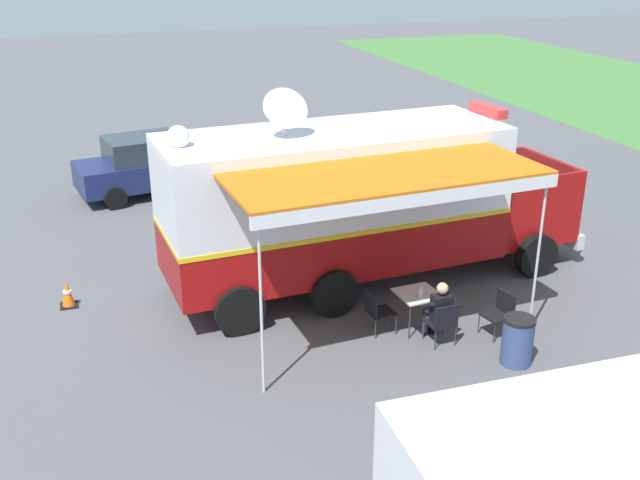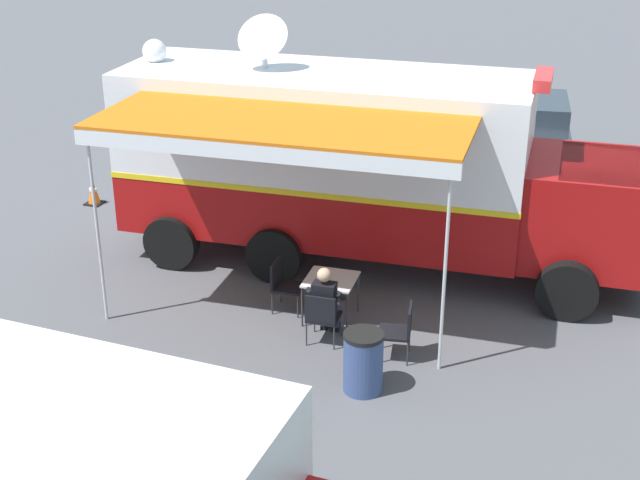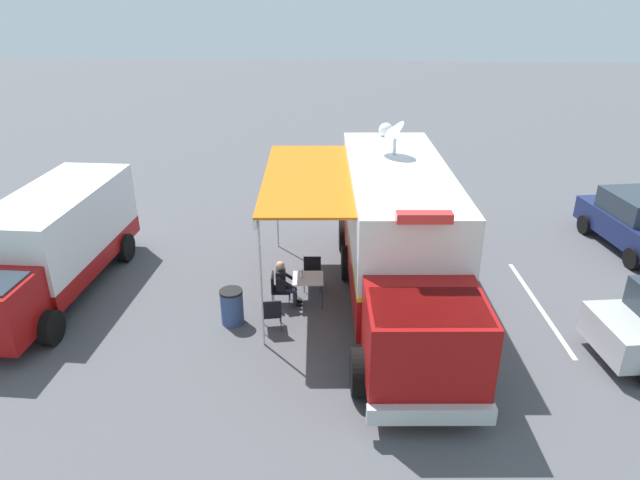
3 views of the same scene
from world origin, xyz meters
The scene contains 13 objects.
ground_plane centered at (0.00, 0.00, 0.00)m, with size 100.00×100.00×0.00m, color #515156.
lot_stripe centered at (-3.81, 0.73, 0.00)m, with size 0.12×4.80×0.01m, color silver.
command_truck centered at (-0.02, 0.75, 1.94)m, with size 5.37×9.64×4.53m.
folding_table centered at (2.28, 0.94, 0.67)m, with size 0.85×0.85×0.73m.
water_bottle centered at (2.44, 0.92, 0.83)m, with size 0.07×0.07×0.22m.
folding_chair_at_table centered at (3.08, 1.09, 0.51)m, with size 0.51×0.51×0.87m.
folding_chair_beside_table centered at (2.23, 0.09, 0.51)m, with size 0.51×0.51×0.87m.
folding_chair_spare_by_truck centered at (3.05, 2.33, 0.51)m, with size 0.56×0.56×0.87m.
seated_responder centered at (2.89, 1.08, 0.65)m, with size 0.68×0.58×1.25m.
trash_bin centered at (4.08, 2.06, 0.46)m, with size 0.57×0.57×0.91m.
traffic_cone centered at (-0.82, -5.58, 0.28)m, with size 0.36×0.36×0.58m.
car_behind_truck centered at (-7.79, -3.13, 0.88)m, with size 2.58×4.46×1.76m.
car_far_corner centered at (-6.36, 2.90, 0.88)m, with size 4.42×2.47×1.76m.
Camera 1 is at (13.84, -4.93, 7.12)m, focal length 41.24 mm.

